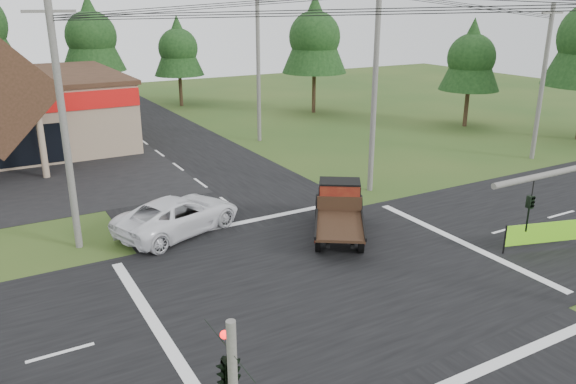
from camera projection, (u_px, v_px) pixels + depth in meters
ground at (332, 278)px, 21.90m from camera, size 120.00×120.00×0.00m
road_ns at (332, 278)px, 21.89m from camera, size 12.00×120.00×0.02m
road_ew at (332, 278)px, 21.89m from camera, size 120.00×12.00×0.02m
traffic_signal_corner at (228, 355)px, 11.22m from camera, size 0.53×2.48×4.40m
utility_pole_nw at (64, 127)px, 23.01m from camera, size 2.00×0.30×10.50m
utility_pole_ne at (375, 87)px, 30.34m from camera, size 2.00×0.30×11.50m
utility_pole_far at (543, 82)px, 37.11m from camera, size 2.00×0.30×10.20m
utility_pole_n at (258, 66)px, 41.92m from camera, size 2.00×0.30×11.20m
tree_row_d at (91, 34)px, 54.11m from camera, size 6.16×6.16×11.11m
tree_row_e at (178, 46)px, 56.64m from camera, size 5.04×5.04×9.09m
tree_side_ne at (315, 34)px, 52.66m from camera, size 6.16×6.16×11.11m
tree_side_e_near at (472, 55)px, 46.96m from camera, size 5.04×5.04×9.09m
antique_flatbed_truck at (340, 212)px, 25.48m from camera, size 4.95×5.91×2.37m
roadside_banner at (543, 236)px, 24.24m from camera, size 3.72×1.20×1.31m
white_pickup at (178, 215)px, 26.07m from camera, size 6.73×4.81×1.70m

